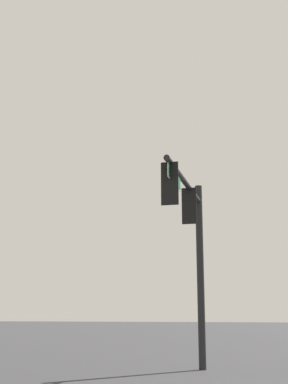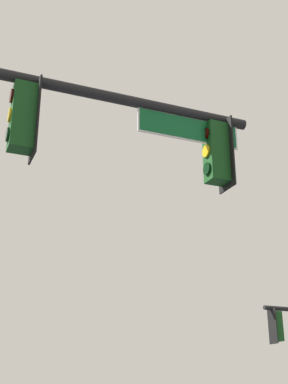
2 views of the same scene
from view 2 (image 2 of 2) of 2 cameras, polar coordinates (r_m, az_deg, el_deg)
The scene contains 0 objects.
Camera 2 is at (-3.68, -12.73, 1.77)m, focal length 50.00 mm.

